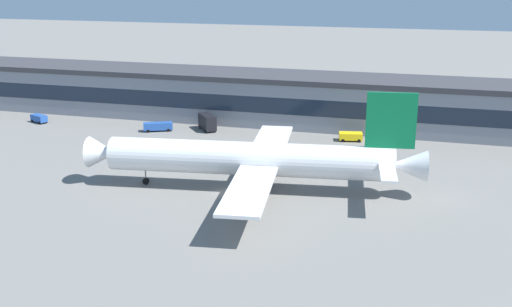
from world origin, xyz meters
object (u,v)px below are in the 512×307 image
Objects in this scene: belt_loader at (159,126)px; stair_truck at (207,121)px; airliner at (255,159)px; follow_me_car at (39,118)px; pushback_tractor at (351,136)px.

stair_truck is at bearing 20.91° from belt_loader.
airliner is 68.98m from follow_me_car.
stair_truck reaches higher than pushback_tractor.
pushback_tractor is at bearing -0.42° from stair_truck.
pushback_tractor is 72.93m from follow_me_car.
follow_me_car is (-72.82, -4.01, 0.04)m from pushback_tractor.
airliner is 11.58× the size of follow_me_car.
stair_truck is at bearing 121.24° from airliner.
pushback_tractor is at bearing 72.15° from airliner.
follow_me_car is (-40.56, -4.25, -0.89)m from stair_truck.
airliner reaches higher than pushback_tractor.
airliner is 40.87m from stair_truck.
follow_me_car is (-61.68, 30.58, -4.16)m from airliner.
airliner is 44.18m from belt_loader.
follow_me_car is (-30.44, -0.39, -0.06)m from belt_loader.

